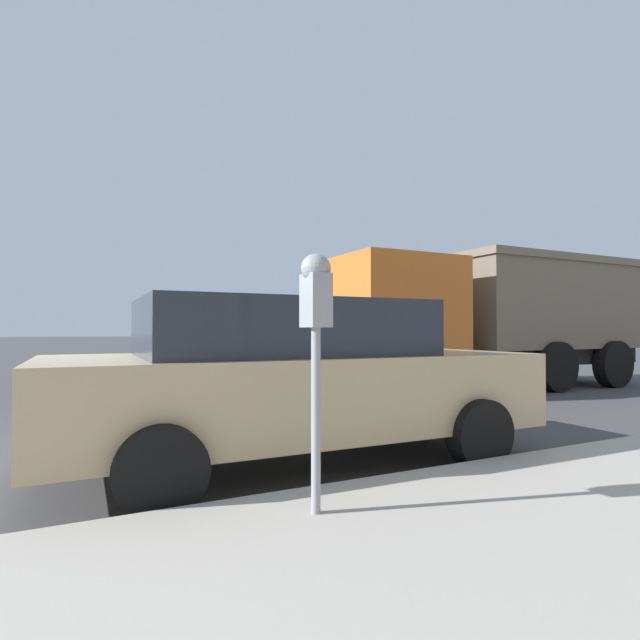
{
  "coord_description": "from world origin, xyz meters",
  "views": [
    {
      "loc": [
        -5.52,
        0.61,
        1.27
      ],
      "look_at": [
        -2.25,
        -1.04,
        1.35
      ],
      "focal_mm": 28.0,
      "sensor_mm": 36.0,
      "label": 1
    }
  ],
  "objects": [
    {
      "name": "ground_plane",
      "position": [
        0.0,
        0.0,
        0.0
      ],
      "size": [
        220.0,
        220.0,
        0.0
      ],
      "primitive_type": "plane",
      "color": "#424244"
    },
    {
      "name": "parking_meter",
      "position": [
        -2.71,
        -0.78,
        1.38
      ],
      "size": [
        0.21,
        0.19,
        1.63
      ],
      "color": "gray",
      "rests_on": "sidewalk"
    },
    {
      "name": "car_tan",
      "position": [
        -1.09,
        -1.35,
        0.82
      ],
      "size": [
        2.17,
        4.62,
        1.56
      ],
      "rotation": [
        0.0,
        0.0,
        3.12
      ],
      "color": "tan",
      "rests_on": "ground_plane"
    },
    {
      "name": "dump_truck",
      "position": [
        2.74,
        -7.87,
        1.65
      ],
      "size": [
        2.81,
        7.59,
        2.93
      ],
      "rotation": [
        0.0,
        0.0,
        -0.01
      ],
      "color": "black",
      "rests_on": "ground_plane"
    }
  ]
}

